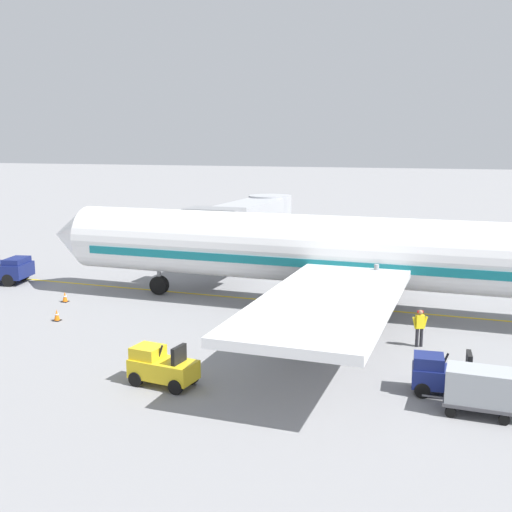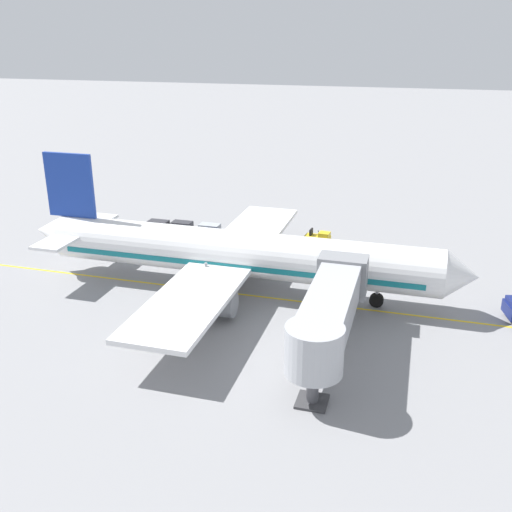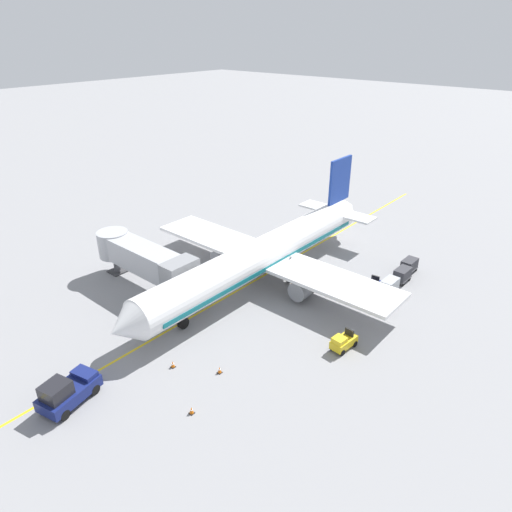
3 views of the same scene
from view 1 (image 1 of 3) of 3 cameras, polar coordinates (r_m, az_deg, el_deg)
ground_plane at (r=35.21m, az=5.47°, el=-4.43°), size 400.00×400.00×0.00m
gate_lead_in_line at (r=35.21m, az=5.47°, el=-4.43°), size 0.24×80.00×0.01m
parked_airliner at (r=33.41m, az=8.65°, el=0.29°), size 30.01×37.21×10.63m
jet_bridge at (r=44.00m, az=-0.86°, el=3.15°), size 13.69×3.50×4.98m
baggage_tug_lead at (r=23.83m, az=-8.65°, el=-9.98°), size 1.52×2.61×1.62m
baggage_tug_trailing at (r=23.73m, az=16.94°, el=-10.41°), size 1.50×2.60×1.62m
baggage_cart_front at (r=22.32m, az=19.71°, el=-11.26°), size 1.33×2.91×1.58m
ground_crew_wing_walker at (r=29.92m, az=5.94°, el=-5.21°), size 0.54×0.61×1.69m
ground_crew_loader at (r=28.64m, az=14.76°, el=-6.21°), size 0.41×0.69×1.69m
safety_cone_nose_left at (r=37.16m, az=-17.10°, el=-3.61°), size 0.36×0.36×0.59m
safety_cone_nose_right at (r=33.40m, az=-17.78°, el=-5.19°), size 0.36×0.36×0.59m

